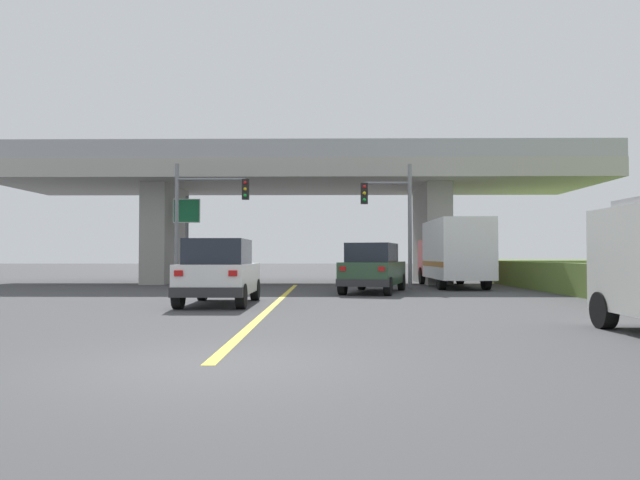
{
  "coord_description": "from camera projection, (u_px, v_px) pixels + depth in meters",
  "views": [
    {
      "loc": [
        1.65,
        -8.03,
        1.51
      ],
      "look_at": [
        1.34,
        15.47,
        2.15
      ],
      "focal_mm": 32.76,
      "sensor_mm": 36.0,
      "label": 1
    }
  ],
  "objects": [
    {
      "name": "overpass_bridge",
      "position": [
        298.0,
        190.0,
        32.78
      ],
      "size": [
        32.49,
        8.75,
        7.25
      ],
      "color": "#A8A59E",
      "rests_on": "ground"
    },
    {
      "name": "ground",
      "position": [
        298.0,
        283.0,
        32.64
      ],
      "size": [
        160.0,
        160.0,
        0.0
      ],
      "primitive_type": "plane",
      "color": "#424244"
    },
    {
      "name": "suv_crossing",
      "position": [
        373.0,
        268.0,
        23.84
      ],
      "size": [
        3.17,
        5.11,
        2.02
      ],
      "rotation": [
        0.0,
        0.0,
        -0.27
      ],
      "color": "#2D4C33",
      "rests_on": "ground"
    },
    {
      "name": "traffic_signal_farside",
      "position": [
        201.0,
        209.0,
        27.19
      ],
      "size": [
        3.47,
        0.36,
        5.82
      ],
      "color": "slate",
      "rests_on": "ground"
    },
    {
      "name": "highway_sign",
      "position": [
        187.0,
        220.0,
        30.53
      ],
      "size": [
        1.43,
        0.17,
        4.66
      ],
      "color": "#56595E",
      "rests_on": "ground"
    },
    {
      "name": "box_truck",
      "position": [
        453.0,
        252.0,
        28.07
      ],
      "size": [
        2.33,
        7.49,
        3.19
      ],
      "color": "red",
      "rests_on": "ground"
    },
    {
      "name": "lane_divider_stripe",
      "position": [
        277.0,
        302.0,
        19.09
      ],
      "size": [
        0.2,
        22.17,
        0.01
      ],
      "primitive_type": "cube",
      "color": "yellow",
      "rests_on": "ground"
    },
    {
      "name": "suv_lead",
      "position": [
        220.0,
        272.0,
        18.07
      ],
      "size": [
        2.05,
        4.34,
        2.02
      ],
      "color": "silver",
      "rests_on": "ground"
    },
    {
      "name": "traffic_signal_nearside",
      "position": [
        394.0,
        212.0,
        26.49
      ],
      "size": [
        2.32,
        0.36,
        5.69
      ],
      "color": "slate",
      "rests_on": "ground"
    }
  ]
}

